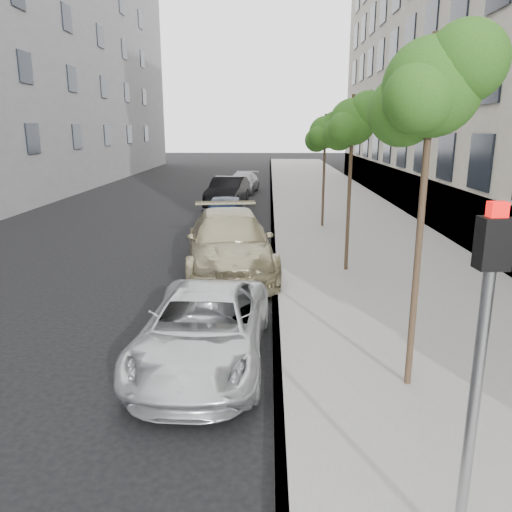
{
  "coord_description": "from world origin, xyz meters",
  "views": [
    {
      "loc": [
        1.01,
        -5.62,
        4.0
      ],
      "look_at": [
        0.76,
        4.12,
        1.5
      ],
      "focal_mm": 35.0,
      "sensor_mm": 36.0,
      "label": 1
    }
  ],
  "objects_px": {
    "signal_pole": "(480,351)",
    "sedan_black": "(228,192)",
    "minivan": "(204,329)",
    "suv": "(230,242)",
    "tree_far": "(326,132)",
    "tree_near": "(434,88)",
    "tree_mid": "(353,122)",
    "sedan_rear": "(243,183)",
    "sedan_blue": "(225,214)"
  },
  "relations": [
    {
      "from": "tree_near",
      "to": "sedan_black",
      "type": "relative_size",
      "value": 1.14
    },
    {
      "from": "sedan_black",
      "to": "sedan_rear",
      "type": "distance_m",
      "value": 5.79
    },
    {
      "from": "sedan_blue",
      "to": "minivan",
      "type": "bearing_deg",
      "value": -87.37
    },
    {
      "from": "suv",
      "to": "sedan_blue",
      "type": "relative_size",
      "value": 1.4
    },
    {
      "from": "suv",
      "to": "sedan_black",
      "type": "height_order",
      "value": "suv"
    },
    {
      "from": "tree_near",
      "to": "sedan_black",
      "type": "distance_m",
      "value": 19.98
    },
    {
      "from": "tree_near",
      "to": "sedan_black",
      "type": "height_order",
      "value": "tree_near"
    },
    {
      "from": "tree_mid",
      "to": "signal_pole",
      "type": "bearing_deg",
      "value": -92.59
    },
    {
      "from": "signal_pole",
      "to": "suv",
      "type": "relative_size",
      "value": 0.57
    },
    {
      "from": "tree_mid",
      "to": "minivan",
      "type": "bearing_deg",
      "value": -120.76
    },
    {
      "from": "tree_near",
      "to": "sedan_rear",
      "type": "height_order",
      "value": "tree_near"
    },
    {
      "from": "tree_mid",
      "to": "tree_near",
      "type": "bearing_deg",
      "value": -90.0
    },
    {
      "from": "sedan_black",
      "to": "tree_far",
      "type": "bearing_deg",
      "value": -46.63
    },
    {
      "from": "tree_near",
      "to": "tree_far",
      "type": "relative_size",
      "value": 1.16
    },
    {
      "from": "tree_near",
      "to": "minivan",
      "type": "xyz_separation_m",
      "value": [
        -3.33,
        0.91,
        -3.9
      ]
    },
    {
      "from": "suv",
      "to": "sedan_black",
      "type": "distance_m",
      "value": 12.47
    },
    {
      "from": "signal_pole",
      "to": "sedan_black",
      "type": "xyz_separation_m",
      "value": [
        -3.93,
        22.37,
        -1.44
      ]
    },
    {
      "from": "tree_near",
      "to": "sedan_black",
      "type": "bearing_deg",
      "value": 102.88
    },
    {
      "from": "tree_far",
      "to": "suv",
      "type": "height_order",
      "value": "tree_far"
    },
    {
      "from": "signal_pole",
      "to": "sedan_black",
      "type": "relative_size",
      "value": 0.72
    },
    {
      "from": "tree_near",
      "to": "sedan_blue",
      "type": "xyz_separation_m",
      "value": [
        -3.96,
        12.31,
        -3.82
      ]
    },
    {
      "from": "tree_far",
      "to": "minivan",
      "type": "distance_m",
      "value": 12.94
    },
    {
      "from": "tree_near",
      "to": "suv",
      "type": "relative_size",
      "value": 0.89
    },
    {
      "from": "tree_near",
      "to": "tree_far",
      "type": "distance_m",
      "value": 13.02
    },
    {
      "from": "sedan_blue",
      "to": "sedan_rear",
      "type": "bearing_deg",
      "value": 89.19
    },
    {
      "from": "minivan",
      "to": "tree_far",
      "type": "bearing_deg",
      "value": 76.66
    },
    {
      "from": "sedan_rear",
      "to": "sedan_black",
      "type": "bearing_deg",
      "value": -87.89
    },
    {
      "from": "tree_near",
      "to": "signal_pole",
      "type": "height_order",
      "value": "tree_near"
    },
    {
      "from": "signal_pole",
      "to": "sedan_blue",
      "type": "relative_size",
      "value": 0.8
    },
    {
      "from": "tree_far",
      "to": "minivan",
      "type": "bearing_deg",
      "value": -105.39
    },
    {
      "from": "tree_mid",
      "to": "sedan_black",
      "type": "distance_m",
      "value": 13.79
    },
    {
      "from": "minivan",
      "to": "suv",
      "type": "bearing_deg",
      "value": 92.05
    },
    {
      "from": "tree_mid",
      "to": "sedan_rear",
      "type": "height_order",
      "value": "tree_mid"
    },
    {
      "from": "tree_mid",
      "to": "sedan_black",
      "type": "height_order",
      "value": "tree_mid"
    },
    {
      "from": "sedan_black",
      "to": "tree_near",
      "type": "bearing_deg",
      "value": -69.27
    },
    {
      "from": "suv",
      "to": "sedan_rear",
      "type": "bearing_deg",
      "value": 84.67
    },
    {
      "from": "signal_pole",
      "to": "sedan_black",
      "type": "distance_m",
      "value": 22.76
    },
    {
      "from": "tree_far",
      "to": "sedan_blue",
      "type": "relative_size",
      "value": 1.08
    },
    {
      "from": "sedan_blue",
      "to": "signal_pole",
      "type": "bearing_deg",
      "value": -77.8
    },
    {
      "from": "sedan_blue",
      "to": "sedan_black",
      "type": "xyz_separation_m",
      "value": [
        -0.41,
        6.82,
        0.05
      ]
    },
    {
      "from": "sedan_blue",
      "to": "sedan_rear",
      "type": "xyz_separation_m",
      "value": [
        0.06,
        12.59,
        -0.08
      ]
    },
    {
      "from": "tree_mid",
      "to": "suv",
      "type": "distance_m",
      "value": 4.69
    },
    {
      "from": "tree_near",
      "to": "tree_mid",
      "type": "distance_m",
      "value": 6.51
    },
    {
      "from": "tree_mid",
      "to": "minivan",
      "type": "distance_m",
      "value": 7.4
    },
    {
      "from": "sedan_black",
      "to": "minivan",
      "type": "bearing_deg",
      "value": -78.87
    },
    {
      "from": "tree_near",
      "to": "sedan_rear",
      "type": "distance_m",
      "value": 25.5
    },
    {
      "from": "tree_near",
      "to": "minivan",
      "type": "distance_m",
      "value": 5.2
    },
    {
      "from": "tree_mid",
      "to": "suv",
      "type": "relative_size",
      "value": 0.82
    },
    {
      "from": "tree_mid",
      "to": "suv",
      "type": "xyz_separation_m",
      "value": [
        -3.33,
        0.2,
        -3.31
      ]
    },
    {
      "from": "suv",
      "to": "sedan_rear",
      "type": "xyz_separation_m",
      "value": [
        -0.57,
        18.19,
        -0.22
      ]
    }
  ]
}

